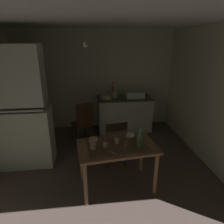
{
  "coord_description": "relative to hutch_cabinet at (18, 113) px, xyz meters",
  "views": [
    {
      "loc": [
        -0.17,
        -3.3,
        2.25
      ],
      "look_at": [
        0.23,
        0.1,
        1.0
      ],
      "focal_mm": 32.29,
      "sensor_mm": 36.0,
      "label": 1
    }
  ],
  "objects": [
    {
      "name": "ground_plane",
      "position": [
        1.42,
        -0.2,
        -1.02
      ],
      "size": [
        4.96,
        4.96,
        0.0
      ],
      "primitive_type": "plane",
      "color": "brown"
    },
    {
      "name": "wall_back",
      "position": [
        1.42,
        1.67,
        0.23
      ],
      "size": [
        4.06,
        0.1,
        2.49
      ],
      "primitive_type": "cube",
      "color": "beige",
      "rests_on": "ground"
    },
    {
      "name": "wall_right",
      "position": [
        3.45,
        -0.2,
        0.23
      ],
      "size": [
        0.1,
        3.73,
        2.49
      ],
      "primitive_type": "cube",
      "color": "beige",
      "rests_on": "ground"
    },
    {
      "name": "ceiling_slab",
      "position": [
        1.42,
        -0.2,
        1.52
      ],
      "size": [
        4.06,
        3.73,
        0.1
      ],
      "primitive_type": "cube",
      "color": "silver"
    },
    {
      "name": "hutch_cabinet",
      "position": [
        0.0,
        0.0,
        0.0
      ],
      "size": [
        1.08,
        0.52,
        2.18
      ],
      "color": "beige",
      "rests_on": "ground"
    },
    {
      "name": "counter_cabinet",
      "position": [
        2.14,
        1.3,
        -0.59
      ],
      "size": [
        1.35,
        0.64,
        0.86
      ],
      "color": "beige",
      "rests_on": "ground"
    },
    {
      "name": "sink_basin",
      "position": [
        2.39,
        1.3,
        -0.08
      ],
      "size": [
        0.44,
        0.34,
        0.15
      ],
      "color": "silver",
      "rests_on": "counter_cabinet"
    },
    {
      "name": "hand_pump",
      "position": [
        1.84,
        1.35,
        0.01
      ],
      "size": [
        0.05,
        0.27,
        0.39
      ],
      "color": "maroon",
      "rests_on": "counter_cabinet"
    },
    {
      "name": "mixing_bowl_counter",
      "position": [
        1.67,
        1.25,
        -0.11
      ],
      "size": [
        0.28,
        0.28,
        0.1
      ],
      "primitive_type": "cylinder",
      "color": "beige",
      "rests_on": "counter_cabinet"
    },
    {
      "name": "stoneware_crock",
      "position": [
        1.89,
        1.34,
        -0.09
      ],
      "size": [
        0.12,
        0.12,
        0.14
      ],
      "primitive_type": "cylinder",
      "color": "beige",
      "rests_on": "counter_cabinet"
    },
    {
      "name": "dining_table",
      "position": [
        1.64,
        -0.85,
        -0.38
      ],
      "size": [
        1.24,
        0.83,
        0.74
      ],
      "color": "brown",
      "rests_on": "ground"
    },
    {
      "name": "chair_far_side",
      "position": [
        1.68,
        -0.26,
        -0.54
      ],
      "size": [
        0.45,
        0.45,
        0.9
      ],
      "color": "#382217",
      "rests_on": "ground"
    },
    {
      "name": "chair_by_counter",
      "position": [
        1.1,
        0.69,
        -0.52
      ],
      "size": [
        0.53,
        0.53,
        0.97
      ],
      "color": "#3C2614",
      "rests_on": "ground"
    },
    {
      "name": "serving_bowl_wide",
      "position": [
        1.29,
        -0.66,
        -0.26
      ],
      "size": [
        0.15,
        0.15,
        0.04
      ],
      "primitive_type": "cylinder",
      "color": "tan",
      "rests_on": "dining_table"
    },
    {
      "name": "soup_bowl_small",
      "position": [
        1.9,
        -0.57,
        -0.27
      ],
      "size": [
        0.14,
        0.14,
        0.03
      ],
      "primitive_type": "cylinder",
      "color": "white",
      "rests_on": "dining_table"
    },
    {
      "name": "teacup_mint",
      "position": [
        1.46,
        -0.86,
        -0.25
      ],
      "size": [
        0.07,
        0.07,
        0.06
      ],
      "primitive_type": "cylinder",
      "color": "tan",
      "rests_on": "dining_table"
    },
    {
      "name": "mug_tall",
      "position": [
        1.64,
        -0.76,
        -0.25
      ],
      "size": [
        0.06,
        0.06,
        0.07
      ],
      "primitive_type": "cylinder",
      "color": "white",
      "rests_on": "dining_table"
    },
    {
      "name": "teacup_cream",
      "position": [
        1.28,
        -0.89,
        -0.25
      ],
      "size": [
        0.09,
        0.09,
        0.07
      ],
      "primitive_type": "cylinder",
      "color": "tan",
      "rests_on": "dining_table"
    },
    {
      "name": "glass_bottle",
      "position": [
        1.97,
        -0.9,
        -0.17
      ],
      "size": [
        0.07,
        0.07,
        0.27
      ],
      "color": "#4C7F56",
      "rests_on": "dining_table"
    },
    {
      "name": "table_knife",
      "position": [
        1.78,
        -0.8,
        -0.28
      ],
      "size": [
        0.07,
        0.19,
        0.0
      ],
      "primitive_type": "cube",
      "rotation": [
        0.0,
        0.0,
        1.27
      ],
      "color": "silver",
      "rests_on": "dining_table"
    },
    {
      "name": "teaspoon_near_bowl",
      "position": [
        1.55,
        -1.03,
        -0.28
      ],
      "size": [
        0.08,
        0.11,
        0.0
      ],
      "primitive_type": "cube",
      "rotation": [
        0.0,
        0.0,
        5.28
      ],
      "color": "beige",
      "rests_on": "dining_table"
    },
    {
      "name": "pendant_bulb",
      "position": [
        1.23,
        -0.15,
        1.14
      ],
      "size": [
        0.08,
        0.08,
        0.08
      ],
      "primitive_type": "sphere",
      "color": "#F9EFCC"
    }
  ]
}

